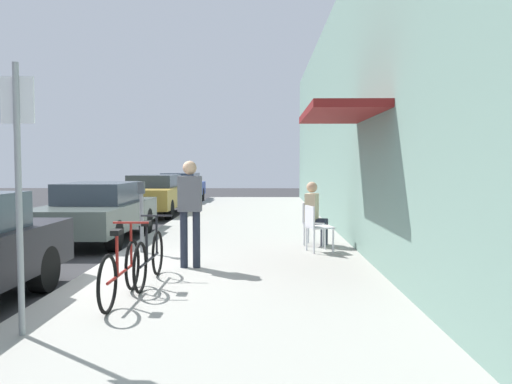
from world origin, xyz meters
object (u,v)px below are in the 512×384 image
at_px(cafe_chair_0, 316,225).
at_px(cafe_chair_1, 312,220).
at_px(street_sign, 18,177).
at_px(bicycle_0, 121,271).
at_px(parked_car_2, 154,194).
at_px(parked_car_3, 180,187).
at_px(seated_patron_1, 315,211).
at_px(parked_car_1, 98,211).
at_px(pedestrian_standing, 190,205).
at_px(bicycle_1, 150,257).
at_px(parking_meter, 142,211).

bearing_deg(cafe_chair_0, cafe_chair_1, 89.96).
bearing_deg(cafe_chair_0, street_sign, -125.31).
height_order(street_sign, bicycle_0, street_sign).
bearing_deg(cafe_chair_1, parked_car_2, 124.01).
bearing_deg(parked_car_3, street_sign, -85.28).
bearing_deg(bicycle_0, parked_car_2, 100.49).
bearing_deg(parked_car_3, seated_patron_1, -69.02).
height_order(parked_car_1, parked_car_3, parked_car_3).
bearing_deg(cafe_chair_0, bicycle_0, -128.13).
xyz_separation_m(bicycle_0, pedestrian_standing, (0.55, 1.95, 0.64)).
xyz_separation_m(bicycle_1, cafe_chair_1, (2.55, 3.39, 0.14)).
height_order(bicycle_0, seated_patron_1, seated_patron_1).
bearing_deg(parked_car_3, bicycle_0, -82.90).
relative_size(parked_car_1, parking_meter, 3.33).
height_order(parked_car_2, bicycle_1, parked_car_2).
height_order(parked_car_2, cafe_chair_0, parked_car_2).
bearing_deg(cafe_chair_1, parking_meter, -163.71).
bearing_deg(street_sign, seated_patron_1, 58.49).
xyz_separation_m(parked_car_1, cafe_chair_1, (4.80, -1.23, -0.08)).
bearing_deg(pedestrian_standing, street_sign, -110.01).
height_order(parked_car_1, cafe_chair_1, parked_car_1).
height_order(parking_meter, seated_patron_1, parking_meter).
bearing_deg(pedestrian_standing, bicycle_1, -110.95).
height_order(cafe_chair_0, seated_patron_1, seated_patron_1).
distance_m(parked_car_2, parked_car_3, 5.54).
distance_m(parked_car_2, bicycle_0, 11.58).
relative_size(parked_car_3, street_sign, 1.69).
relative_size(parking_meter, bicycle_0, 0.77).
distance_m(street_sign, pedestrian_standing, 3.42).
xyz_separation_m(parked_car_3, street_sign, (1.50, -18.16, 0.92)).
distance_m(street_sign, seated_patron_1, 6.48).
height_order(parked_car_3, cafe_chair_1, parked_car_3).
distance_m(parked_car_1, bicycle_0, 5.90).
bearing_deg(cafe_chair_1, parked_car_1, 165.61).
distance_m(parked_car_1, parked_car_2, 5.89).
height_order(cafe_chair_0, pedestrian_standing, pedestrian_standing).
xyz_separation_m(parked_car_1, street_sign, (1.50, -6.73, 0.94)).
xyz_separation_m(street_sign, cafe_chair_1, (3.30, 5.50, -1.02)).
bearing_deg(seated_patron_1, bicycle_1, -127.79).
distance_m(parked_car_2, pedestrian_standing, 9.82).
height_order(parking_meter, cafe_chair_0, parking_meter).
xyz_separation_m(parked_car_3, parking_meter, (1.55, -13.61, 0.17)).
bearing_deg(cafe_chair_1, seated_patron_1, -17.80).
bearing_deg(parking_meter, seated_patron_1, 15.73).
bearing_deg(pedestrian_standing, parked_car_1, 126.77).
relative_size(parked_car_3, pedestrian_standing, 2.59).
distance_m(parked_car_3, street_sign, 18.25).
relative_size(street_sign, bicycle_0, 1.52).
relative_size(parked_car_1, bicycle_0, 2.57).
bearing_deg(parked_car_1, cafe_chair_1, -14.39).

